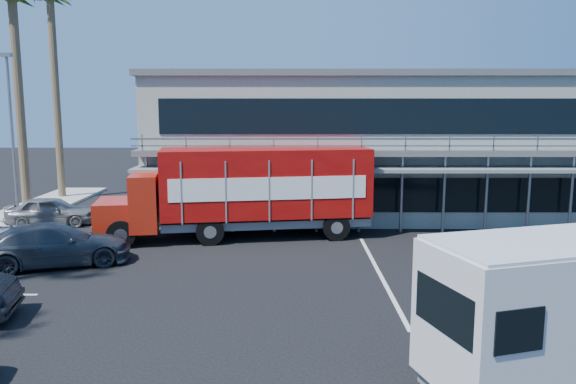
{
  "coord_description": "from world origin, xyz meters",
  "views": [
    {
      "loc": [
        -1.07,
        -15.53,
        5.72
      ],
      "look_at": [
        -1.15,
        6.4,
        2.3
      ],
      "focal_mm": 35.0,
      "sensor_mm": 36.0,
      "label": 1
    }
  ],
  "objects": [
    {
      "name": "ground",
      "position": [
        0.0,
        0.0,
        0.0
      ],
      "size": [
        120.0,
        120.0,
        0.0
      ],
      "primitive_type": "plane",
      "color": "black",
      "rests_on": "ground"
    },
    {
      "name": "building",
      "position": [
        3.0,
        14.94,
        3.66
      ],
      "size": [
        22.4,
        12.0,
        7.3
      ],
      "color": "gray",
      "rests_on": "ground"
    },
    {
      "name": "palm_e",
      "position": [
        -14.7,
        13.0,
        10.57
      ],
      "size": [
        2.8,
        2.8,
        12.25
      ],
      "color": "brown",
      "rests_on": "ground"
    },
    {
      "name": "palm_f",
      "position": [
        -15.1,
        18.5,
        11.47
      ],
      "size": [
        2.8,
        2.8,
        13.25
      ],
      "color": "brown",
      "rests_on": "ground"
    },
    {
      "name": "light_pole_far",
      "position": [
        -14.2,
        11.0,
        4.5
      ],
      "size": [
        0.5,
        0.25,
        8.09
      ],
      "color": "gray",
      "rests_on": "ground"
    },
    {
      "name": "red_truck",
      "position": [
        -2.92,
        8.38,
        2.13
      ],
      "size": [
        11.78,
        4.43,
        3.87
      ],
      "rotation": [
        0.0,
        0.0,
        0.16
      ],
      "color": "#A61C0D",
      "rests_on": "ground"
    },
    {
      "name": "parked_car_d",
      "position": [
        -9.5,
        4.0,
        0.75
      ],
      "size": [
        5.61,
        3.74,
        1.51
      ],
      "primitive_type": "imported",
      "rotation": [
        0.0,
        0.0,
        1.91
      ],
      "color": "#303740",
      "rests_on": "ground"
    },
    {
      "name": "parked_car_e",
      "position": [
        -12.5,
        10.8,
        0.69
      ],
      "size": [
        4.22,
        2.06,
        1.39
      ],
      "primitive_type": "imported",
      "rotation": [
        0.0,
        0.0,
        1.68
      ],
      "color": "slate",
      "rests_on": "ground"
    }
  ]
}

